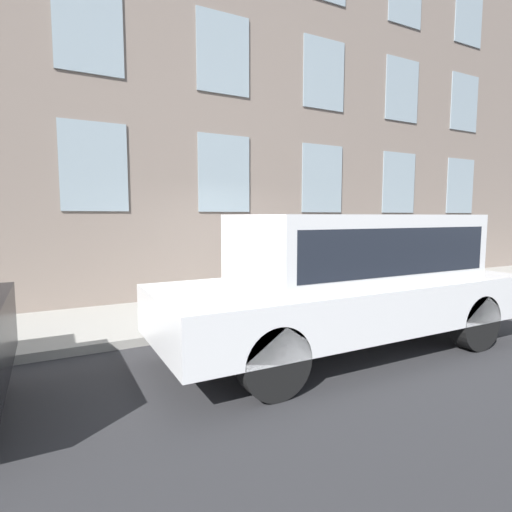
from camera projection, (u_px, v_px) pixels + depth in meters
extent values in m
plane|color=#2D2D30|center=(282.00, 326.00, 6.51)|extent=(80.00, 80.00, 0.00)
cube|color=#9E9B93|center=(250.00, 307.00, 7.54)|extent=(2.36, 60.00, 0.12)
cube|color=gray|center=(220.00, 80.00, 8.26)|extent=(0.30, 40.00, 9.17)
cube|color=#8C9EA8|center=(460.00, 186.00, 11.81)|extent=(0.03, 1.15, 1.58)
cube|color=#8C9EA8|center=(399.00, 183.00, 10.64)|extent=(0.03, 1.15, 1.58)
cube|color=#8C9EA8|center=(322.00, 179.00, 9.47)|extent=(0.03, 1.15, 1.58)
cube|color=#8C9EA8|center=(224.00, 174.00, 8.30)|extent=(0.03, 1.15, 1.58)
cube|color=#8C9EA8|center=(94.00, 167.00, 7.13)|extent=(0.03, 1.15, 1.58)
cube|color=#8C9EA8|center=(464.00, 103.00, 11.57)|extent=(0.03, 1.15, 1.58)
cube|color=#8C9EA8|center=(402.00, 90.00, 10.40)|extent=(0.03, 1.15, 1.58)
cube|color=#8C9EA8|center=(324.00, 74.00, 9.23)|extent=(0.03, 1.15, 1.58)
cube|color=#8C9EA8|center=(223.00, 53.00, 8.06)|extent=(0.03, 1.15, 1.58)
cube|color=#8C9EA8|center=(88.00, 26.00, 6.89)|extent=(0.03, 1.15, 1.58)
cube|color=#8C9EA8|center=(469.00, 16.00, 11.33)|extent=(0.03, 1.15, 1.58)
cylinder|color=#2D7260|center=(254.00, 309.00, 7.02)|extent=(0.29, 0.29, 0.04)
cylinder|color=#2D7260|center=(254.00, 293.00, 6.99)|extent=(0.22, 0.22, 0.63)
sphere|color=#2C5D50|center=(254.00, 275.00, 6.96)|extent=(0.23, 0.23, 0.23)
cylinder|color=black|center=(254.00, 272.00, 6.95)|extent=(0.08, 0.08, 0.09)
cylinder|color=#2D7260|center=(262.00, 288.00, 7.06)|extent=(0.09, 0.10, 0.09)
cylinder|color=#2D7260|center=(246.00, 290.00, 6.91)|extent=(0.09, 0.10, 0.09)
cylinder|color=navy|center=(260.00, 286.00, 7.53)|extent=(0.10, 0.10, 0.69)
cylinder|color=navy|center=(256.00, 285.00, 7.65)|extent=(0.10, 0.10, 0.69)
cube|color=#1E59A5|center=(258.00, 254.00, 7.53)|extent=(0.19, 0.13, 0.52)
cylinder|color=#1E59A5|center=(261.00, 254.00, 7.41)|extent=(0.08, 0.08, 0.49)
cylinder|color=#1E59A5|center=(255.00, 253.00, 7.65)|extent=(0.08, 0.08, 0.49)
sphere|color=tan|center=(258.00, 234.00, 7.49)|extent=(0.23, 0.23, 0.23)
cylinder|color=black|center=(274.00, 362.00, 3.88)|extent=(0.24, 0.74, 0.74)
cylinder|color=black|center=(214.00, 323.00, 5.27)|extent=(0.24, 0.74, 0.74)
cylinder|color=black|center=(475.00, 322.00, 5.32)|extent=(0.24, 0.74, 0.74)
cylinder|color=black|center=(386.00, 300.00, 6.71)|extent=(0.24, 0.74, 0.74)
cube|color=white|center=(345.00, 301.00, 5.27)|extent=(1.82, 5.02, 0.58)
cube|color=white|center=(354.00, 247.00, 5.25)|extent=(1.60, 3.11, 0.85)
cube|color=#1E232D|center=(354.00, 247.00, 5.25)|extent=(1.61, 2.86, 0.54)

